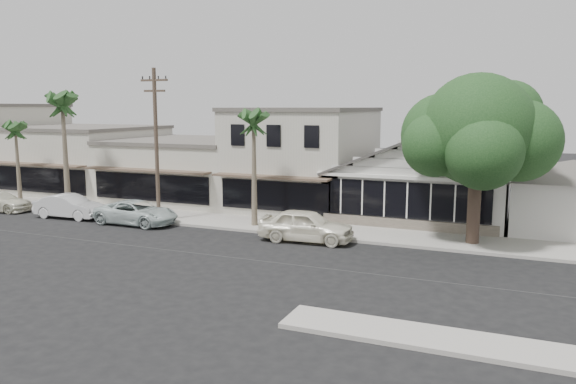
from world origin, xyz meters
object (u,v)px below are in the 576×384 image
at_px(car_0, 306,225).
at_px(car_1, 69,206).
at_px(utility_pole, 156,142).
at_px(car_3, 0,201).
at_px(shade_tree, 477,133).
at_px(car_2, 136,213).

bearing_deg(car_0, car_1, 86.21).
relative_size(utility_pole, car_3, 2.03).
bearing_deg(shade_tree, car_1, -173.63).
bearing_deg(utility_pole, car_2, -136.28).
bearing_deg(car_1, car_3, 86.41).
height_order(utility_pole, car_1, utility_pole).
distance_m(car_0, car_2, 10.64).
relative_size(car_1, car_3, 1.00).
bearing_deg(shade_tree, car_3, -174.93).
bearing_deg(car_1, car_0, -93.47).
xyz_separation_m(car_1, shade_tree, (23.47, 2.62, 4.82)).
bearing_deg(car_2, car_0, -89.75).
bearing_deg(utility_pole, shade_tree, 5.33).
height_order(car_0, shade_tree, shade_tree).
relative_size(car_0, shade_tree, 0.58).
bearing_deg(car_1, utility_pole, -84.11).
bearing_deg(car_0, shade_tree, -75.42).
height_order(utility_pole, car_3, utility_pole).
bearing_deg(car_2, utility_pole, -45.58).
height_order(car_3, shade_tree, shade_tree).
distance_m(car_1, shade_tree, 24.10).
xyz_separation_m(car_0, car_2, (-10.64, 0.09, -0.13)).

